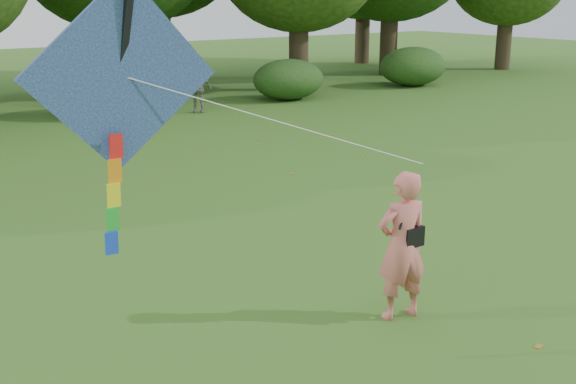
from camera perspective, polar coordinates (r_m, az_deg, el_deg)
ground at (r=9.42m, az=11.26°, el=-10.77°), size 100.00×100.00×0.00m
man_kite_flyer at (r=9.38m, az=9.00°, el=-4.22°), size 0.80×0.60×1.98m
bystander_right at (r=25.59m, az=-7.17°, el=8.12°), size 1.05×0.87×1.68m
crossbody_bag at (r=9.39m, az=9.67°, el=-3.38°), size 0.43×0.20×0.75m
flying_kite at (r=7.62m, az=-12.97°, el=8.51°), size 4.66×1.11×2.93m
shrub_band at (r=24.20m, az=-21.68°, el=6.75°), size 39.15×3.22×1.88m
fallen_leaves at (r=12.16m, az=7.01°, el=-4.38°), size 11.56×14.82×0.01m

